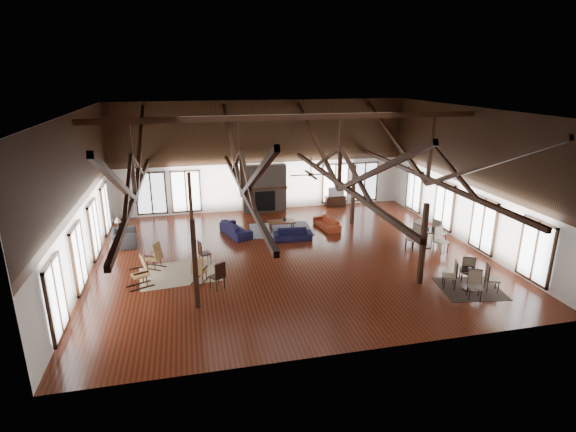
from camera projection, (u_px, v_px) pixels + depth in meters
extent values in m
plane|color=#562612|center=(292.00, 256.00, 18.91)|extent=(16.00, 16.00, 0.00)
cube|color=black|center=(292.00, 111.00, 17.08)|extent=(16.00, 14.00, 0.02)
cube|color=silver|center=(262.00, 157.00, 24.49)|extent=(16.00, 0.02, 6.00)
cube|color=silver|center=(354.00, 252.00, 11.49)|extent=(16.00, 0.02, 6.00)
cube|color=silver|center=(78.00, 199.00, 16.31)|extent=(0.02, 14.00, 6.00)
cube|color=silver|center=(469.00, 177.00, 19.68)|extent=(0.02, 14.00, 6.00)
cube|color=black|center=(292.00, 117.00, 17.15)|extent=(15.60, 0.18, 0.22)
cube|color=black|center=(135.00, 195.00, 16.71)|extent=(0.16, 13.70, 0.18)
cube|color=black|center=(131.00, 159.00, 16.30)|extent=(0.14, 0.14, 2.70)
cube|color=black|center=(140.00, 147.00, 19.59)|extent=(0.15, 7.07, 3.12)
cube|color=black|center=(119.00, 184.00, 13.09)|extent=(0.15, 7.07, 3.12)
cube|color=black|center=(242.00, 189.00, 17.56)|extent=(0.16, 13.70, 0.18)
cube|color=black|center=(241.00, 154.00, 17.14)|extent=(0.14, 0.14, 2.70)
cube|color=black|center=(232.00, 144.00, 20.43)|extent=(0.15, 7.07, 3.12)
cube|color=black|center=(255.00, 178.00, 13.93)|extent=(0.15, 7.07, 3.12)
cube|color=black|center=(339.00, 183.00, 18.40)|extent=(0.16, 13.70, 0.18)
cube|color=black|center=(340.00, 151.00, 17.99)|extent=(0.14, 0.14, 2.70)
cube|color=black|center=(316.00, 141.00, 21.27)|extent=(0.15, 7.07, 3.12)
cube|color=black|center=(375.00, 172.00, 14.78)|extent=(0.15, 7.07, 3.12)
cube|color=black|center=(428.00, 178.00, 19.24)|extent=(0.16, 13.70, 0.18)
cube|color=black|center=(431.00, 147.00, 18.83)|extent=(0.14, 0.14, 2.70)
cube|color=black|center=(394.00, 139.00, 22.12)|extent=(0.15, 7.07, 3.12)
cube|color=black|center=(482.00, 166.00, 15.62)|extent=(0.15, 7.07, 3.12)
cube|color=black|center=(195.00, 265.00, 14.35)|extent=(0.16, 0.16, 3.05)
cube|color=black|center=(423.00, 244.00, 16.04)|extent=(0.16, 0.16, 3.05)
cube|color=black|center=(191.00, 205.00, 20.85)|extent=(0.16, 0.16, 3.05)
cube|color=black|center=(353.00, 195.00, 22.54)|extent=(0.16, 0.16, 3.05)
cube|color=brown|center=(264.00, 188.00, 24.72)|extent=(2.40, 0.62, 2.60)
cube|color=black|center=(265.00, 201.00, 24.62)|extent=(1.10, 0.06, 1.10)
cube|color=black|center=(265.00, 189.00, 24.44)|extent=(2.50, 0.20, 0.12)
cylinder|color=black|center=(311.00, 166.00, 16.85)|extent=(0.04, 0.04, 0.70)
cylinder|color=black|center=(311.00, 175.00, 16.96)|extent=(0.20, 0.20, 0.10)
cube|color=black|center=(322.00, 174.00, 17.05)|extent=(0.70, 0.12, 0.02)
cube|color=black|center=(308.00, 172.00, 17.37)|extent=(0.12, 0.70, 0.02)
cube|color=black|center=(299.00, 175.00, 16.86)|extent=(0.70, 0.12, 0.02)
cube|color=black|center=(314.00, 177.00, 16.54)|extent=(0.12, 0.70, 0.02)
imported|color=black|center=(293.00, 235.00, 20.68)|extent=(1.79, 0.81, 0.51)
imported|color=#151334|center=(236.00, 229.00, 21.31)|extent=(2.21, 1.42, 0.60)
imported|color=#92361C|center=(327.00, 223.00, 22.24)|extent=(1.91, 0.97, 0.53)
cube|color=brown|center=(282.00, 222.00, 21.80)|extent=(1.31, 0.68, 0.06)
cube|color=brown|center=(271.00, 229.00, 21.56)|extent=(0.06, 0.06, 0.44)
cube|color=brown|center=(270.00, 226.00, 21.96)|extent=(0.06, 0.06, 0.44)
cube|color=brown|center=(293.00, 227.00, 21.79)|extent=(0.06, 0.06, 0.44)
cube|color=brown|center=(291.00, 224.00, 22.19)|extent=(0.06, 0.06, 0.44)
imported|color=#B2B2B2|center=(284.00, 219.00, 21.81)|extent=(0.22, 0.22, 0.19)
imported|color=#2C2C2F|center=(124.00, 238.00, 19.89)|extent=(1.21, 1.07, 0.75)
cube|color=black|center=(119.00, 234.00, 20.66)|extent=(0.44, 0.44, 0.58)
cylinder|color=black|center=(118.00, 224.00, 20.52)|extent=(0.08, 0.08, 0.35)
cone|color=beige|center=(118.00, 219.00, 20.45)|extent=(0.31, 0.31, 0.25)
cube|color=#A16F3D|center=(154.00, 258.00, 17.65)|extent=(0.63, 0.64, 0.05)
cube|color=#A16F3D|center=(158.00, 251.00, 17.49)|extent=(0.40, 0.50, 0.68)
cube|color=black|center=(152.00, 269.00, 17.60)|extent=(0.73, 0.48, 0.05)
cube|color=black|center=(157.00, 265.00, 17.95)|extent=(0.73, 0.48, 0.05)
cube|color=#A16F3D|center=(200.00, 272.00, 16.54)|extent=(0.58, 0.57, 0.05)
cube|color=#A16F3D|center=(197.00, 266.00, 16.26)|extent=(0.46, 0.35, 0.63)
cube|color=black|center=(196.00, 280.00, 16.69)|extent=(0.39, 0.71, 0.05)
cube|color=black|center=(205.00, 281.00, 16.61)|extent=(0.39, 0.71, 0.05)
cube|color=#A16F3D|center=(139.00, 275.00, 16.09)|extent=(0.64, 0.66, 0.05)
cube|color=#A16F3D|center=(145.00, 265.00, 16.12)|extent=(0.38, 0.54, 0.73)
cube|color=black|center=(142.00, 288.00, 16.06)|extent=(0.85, 0.39, 0.05)
cube|color=black|center=(138.00, 284.00, 16.39)|extent=(0.85, 0.39, 0.05)
cube|color=black|center=(205.00, 253.00, 18.00)|extent=(0.55, 0.55, 0.05)
cube|color=black|center=(200.00, 248.00, 17.82)|extent=(0.17, 0.43, 0.57)
cylinder|color=black|center=(205.00, 259.00, 18.07)|extent=(0.04, 0.04, 0.47)
cube|color=black|center=(217.00, 277.00, 15.94)|extent=(0.61, 0.61, 0.05)
cube|color=black|center=(220.00, 271.00, 15.72)|extent=(0.39, 0.28, 0.58)
cylinder|color=black|center=(217.00, 283.00, 16.01)|extent=(0.04, 0.04, 0.47)
cylinder|color=black|center=(472.00, 271.00, 15.84)|extent=(0.83, 0.83, 0.04)
cylinder|color=black|center=(470.00, 280.00, 15.94)|extent=(0.10, 0.10, 0.68)
cylinder|color=black|center=(469.00, 288.00, 16.04)|extent=(0.50, 0.50, 0.04)
cylinder|color=black|center=(427.00, 230.00, 19.72)|extent=(0.93, 0.93, 0.04)
cylinder|color=black|center=(427.00, 238.00, 19.84)|extent=(0.10, 0.10, 0.77)
cylinder|color=black|center=(426.00, 246.00, 19.96)|extent=(0.56, 0.56, 0.04)
imported|color=#B2B2B2|center=(470.00, 268.00, 15.89)|extent=(0.13, 0.13, 0.09)
imported|color=#B2B2B2|center=(428.00, 228.00, 19.74)|extent=(0.14, 0.14, 0.09)
cube|color=black|center=(335.00, 201.00, 25.97)|extent=(1.17, 0.44, 0.59)
imported|color=#B2B2B2|center=(336.00, 191.00, 25.80)|extent=(0.96, 0.14, 0.55)
cube|color=#CCB28D|center=(180.00, 273.00, 17.30)|extent=(3.17, 2.60, 0.01)
cube|color=#192348|center=(281.00, 230.00, 22.09)|extent=(3.10, 2.40, 0.01)
cube|color=black|center=(470.00, 289.00, 16.07)|extent=(2.39, 2.23, 0.01)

